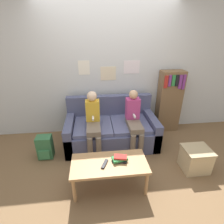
{
  "coord_description": "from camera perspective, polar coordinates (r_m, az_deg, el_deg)",
  "views": [
    {
      "loc": [
        -0.31,
        -2.3,
        2.03
      ],
      "look_at": [
        0.0,
        0.42,
        0.72
      ],
      "focal_mm": 28.0,
      "sensor_mm": 36.0,
      "label": 1
    }
  ],
  "objects": [
    {
      "name": "ground_plane",
      "position": [
        3.09,
        0.92,
        -15.55
      ],
      "size": [
        10.0,
        10.0,
        0.0
      ],
      "primitive_type": "plane",
      "color": "brown"
    },
    {
      "name": "wall_back",
      "position": [
        3.49,
        -1.29,
        13.53
      ],
      "size": [
        8.0,
        0.06,
        2.6
      ],
      "color": "silver",
      "rests_on": "ground_plane"
    },
    {
      "name": "couch",
      "position": [
        3.38,
        -0.28,
        -5.71
      ],
      "size": [
        1.67,
        0.89,
        0.85
      ],
      "color": "#4C5175",
      "rests_on": "ground_plane"
    },
    {
      "name": "coffee_table",
      "position": [
        2.45,
        -0.85,
        -17.07
      ],
      "size": [
        1.01,
        0.48,
        0.42
      ],
      "color": "#AD7F51",
      "rests_on": "ground_plane"
    },
    {
      "name": "person_left",
      "position": [
        3.02,
        -6.17,
        -2.82
      ],
      "size": [
        0.24,
        0.6,
        1.08
      ],
      "color": "#756656",
      "rests_on": "ground_plane"
    },
    {
      "name": "person_right",
      "position": [
        3.1,
        7.16,
        -2.29
      ],
      "size": [
        0.24,
        0.6,
        1.08
      ],
      "color": "#756656",
      "rests_on": "ground_plane"
    },
    {
      "name": "tv_remote",
      "position": [
        2.38,
        -2.42,
        -16.58
      ],
      "size": [
        0.11,
        0.17,
        0.02
      ],
      "rotation": [
        0.0,
        0.0,
        -0.42
      ],
      "color": "black",
      "rests_on": "coffee_table"
    },
    {
      "name": "book_stack",
      "position": [
        2.43,
        2.64,
        -14.93
      ],
      "size": [
        0.22,
        0.17,
        0.08
      ],
      "color": "black",
      "rests_on": "coffee_table"
    },
    {
      "name": "bookshelf",
      "position": [
        3.84,
        18.11,
        3.28
      ],
      "size": [
        0.47,
        0.27,
        1.29
      ],
      "color": "brown",
      "rests_on": "ground_plane"
    },
    {
      "name": "storage_box",
      "position": [
        3.11,
        25.57,
        -13.68
      ],
      "size": [
        0.4,
        0.36,
        0.38
      ],
      "color": "#CCB284",
      "rests_on": "ground_plane"
    },
    {
      "name": "backpack",
      "position": [
        3.25,
        -21.01,
        -10.69
      ],
      "size": [
        0.25,
        0.22,
        0.41
      ],
      "color": "#336B42",
      "rests_on": "ground_plane"
    }
  ]
}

